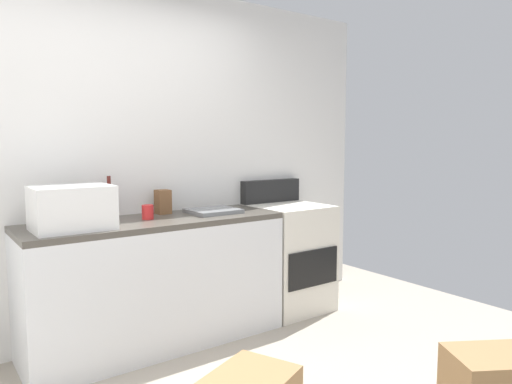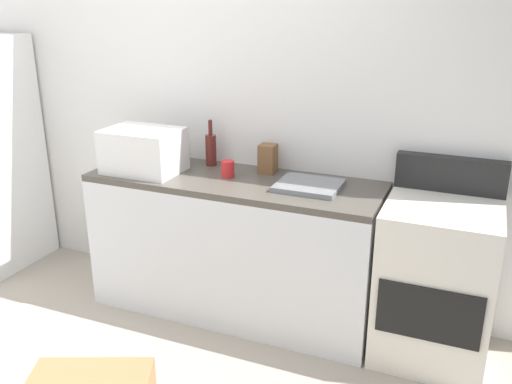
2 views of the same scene
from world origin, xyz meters
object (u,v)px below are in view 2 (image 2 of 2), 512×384
at_px(stove_oven, 436,279).
at_px(knife_block, 268,159).
at_px(wine_bottle, 211,149).
at_px(microwave, 143,151).
at_px(coffee_mug, 228,169).

height_order(stove_oven, knife_block, stove_oven).
bearing_deg(wine_bottle, microwave, -139.08).
distance_m(stove_oven, knife_block, 1.21).
distance_m(microwave, wine_bottle, 0.43).
bearing_deg(knife_block, coffee_mug, -138.65).
relative_size(microwave, knife_block, 2.56).
relative_size(microwave, wine_bottle, 1.53).
bearing_deg(microwave, knife_block, 20.70).
height_order(wine_bottle, coffee_mug, wine_bottle).
distance_m(stove_oven, coffee_mug, 1.36).
bearing_deg(coffee_mug, knife_block, 41.35).
xyz_separation_m(wine_bottle, knife_block, (0.40, -0.01, -0.02)).
bearing_deg(wine_bottle, coffee_mug, -41.24).
distance_m(wine_bottle, coffee_mug, 0.28).
height_order(stove_oven, wine_bottle, wine_bottle).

